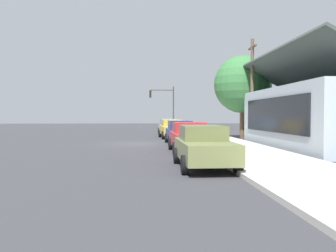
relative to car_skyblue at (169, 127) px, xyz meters
The scene contains 12 objects.
ground_plane 11.99m from the car_skyblue, 13.75° to the right, with size 120.00×120.00×0.00m, color #38383D.
sidewalk_curb 11.96m from the car_skyblue, 13.35° to the left, with size 60.00×4.20×0.16m, color beige.
car_skyblue is the anchor object (origin of this frame).
car_mustard 5.55m from the car_skyblue, ahead, with size 4.50×2.24×1.59m.
car_navy 11.84m from the car_skyblue, ahead, with size 4.39×2.04×1.59m.
car_cherry 17.17m from the car_skyblue, ahead, with size 4.46×2.14×1.59m.
car_olive 23.05m from the car_skyblue, ahead, with size 4.53×2.08×1.59m.
storefront_building 17.96m from the car_skyblue, 30.66° to the left, with size 13.01×8.17×5.87m.
shade_tree 9.91m from the car_skyblue, 37.37° to the left, with size 4.70×4.70×6.85m.
traffic_light_main 4.87m from the car_skyblue, behind, with size 0.37×2.79×5.20m.
utility_pole_wooden 12.40m from the car_skyblue, 26.51° to the left, with size 1.80×0.24×7.50m.
fire_hydrant_red 18.98m from the car_skyblue, ahead, with size 0.22×0.22×0.71m.
Camera 1 is at (24.87, 0.49, 2.00)m, focal length 38.50 mm.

